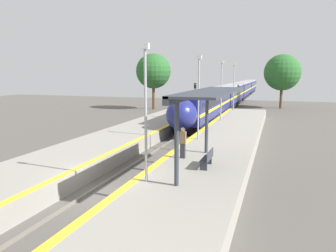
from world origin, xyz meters
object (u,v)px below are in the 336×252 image
object	(u,v)px
train	(236,92)
lamppost_near	(146,105)
lamppost_mid	(199,93)
person_waiting	(183,142)
platform_bench	(208,158)
lamppost_far	(221,87)
railway_signal	(195,97)
lamppost_farthest	(234,84)

from	to	relation	value
train	lamppost_near	xyz separation A→B (m)	(2.35, -53.21, 2.25)
train	lamppost_mid	xyz separation A→B (m)	(2.35, -43.11, 2.25)
train	person_waiting	bearing A→B (deg)	-86.74
train	platform_bench	bearing A→B (deg)	-84.87
lamppost_far	platform_bench	bearing A→B (deg)	-82.83
person_waiting	lamppost_far	xyz separation A→B (m)	(-0.43, 15.72, 2.49)
platform_bench	person_waiting	world-z (taller)	person_waiting
railway_signal	lamppost_mid	bearing A→B (deg)	-75.60
train	lamppost_mid	distance (m)	43.24
lamppost_far	lamppost_mid	bearing A→B (deg)	-90.00
platform_bench	lamppost_mid	distance (m)	7.90
lamppost_far	lamppost_farthest	xyz separation A→B (m)	(0.00, 10.10, 0.00)
platform_bench	railway_signal	bearing A→B (deg)	105.12
train	lamppost_farthest	distance (m)	23.15
lamppost_far	lamppost_farthest	distance (m)	10.10
train	lamppost_far	bearing A→B (deg)	-85.93
train	railway_signal	bearing A→B (deg)	-96.22
person_waiting	lamppost_near	distance (m)	5.14
platform_bench	lamppost_near	world-z (taller)	lamppost_near
train	railway_signal	size ratio (longest dim) A/B	18.03
platform_bench	railway_signal	xyz separation A→B (m)	(-7.10, 26.27, 1.27)
lamppost_far	railway_signal	bearing A→B (deg)	118.35
lamppost_farthest	platform_bench	bearing A→B (deg)	-85.48
platform_bench	person_waiting	size ratio (longest dim) A/B	0.91
person_waiting	lamppost_near	size ratio (longest dim) A/B	0.29
railway_signal	lamppost_far	size ratio (longest dim) A/B	0.75
lamppost_near	lamppost_far	xyz separation A→B (m)	(0.00, 20.19, 0.00)
person_waiting	railway_signal	bearing A→B (deg)	102.18
person_waiting	lamppost_near	bearing A→B (deg)	-95.45
person_waiting	lamppost_near	xyz separation A→B (m)	(-0.43, -4.47, 2.49)
person_waiting	lamppost_mid	world-z (taller)	lamppost_mid
lamppost_mid	lamppost_far	xyz separation A→B (m)	(0.00, 10.10, 0.00)
railway_signal	lamppost_farthest	size ratio (longest dim) A/B	0.75
person_waiting	lamppost_farthest	distance (m)	25.94
train	lamppost_farthest	world-z (taller)	lamppost_farthest
railway_signal	lamppost_near	size ratio (longest dim) A/B	0.75
lamppost_farthest	railway_signal	bearing A→B (deg)	-169.36
lamppost_mid	lamppost_farthest	size ratio (longest dim) A/B	1.00
lamppost_near	lamppost_far	distance (m)	20.19
platform_bench	railway_signal	distance (m)	27.24
railway_signal	lamppost_far	xyz separation A→B (m)	(4.95, -9.17, 1.68)
railway_signal	train	bearing A→B (deg)	83.78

